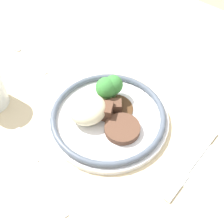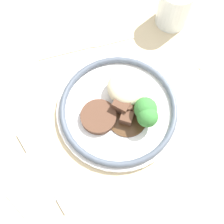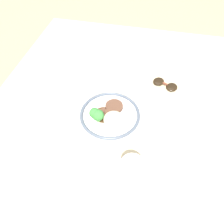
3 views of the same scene
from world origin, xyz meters
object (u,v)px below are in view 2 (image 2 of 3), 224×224
at_px(plate, 122,108).
at_px(fork, 38,163).
at_px(juice_glass, 174,8).
at_px(knife, 91,46).

bearing_deg(plate, fork, 179.32).
bearing_deg(juice_glass, fork, -163.80).
relative_size(juice_glass, knife, 0.46).
bearing_deg(knife, juice_glass, 4.85).
relative_size(fork, knife, 0.88).
bearing_deg(fork, knife, -53.05).
bearing_deg(knife, fork, -125.94).
height_order(juice_glass, fork, juice_glass).
xyz_separation_m(plate, knife, (0.03, 0.16, -0.02)).
relative_size(plate, knife, 1.19).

